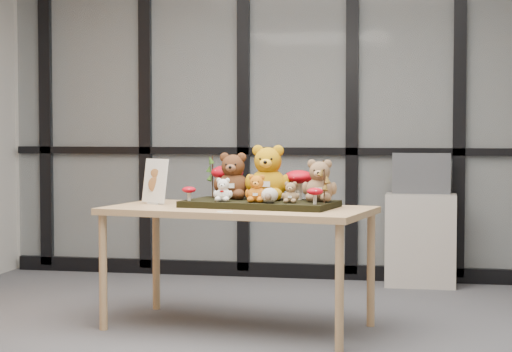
% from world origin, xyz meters
% --- Properties ---
extents(floor, '(5.00, 5.00, 0.00)m').
position_xyz_m(floor, '(0.00, 0.00, 0.00)').
color(floor, '#58585E').
rests_on(floor, ground).
extents(room_shell, '(5.00, 5.00, 5.00)m').
position_xyz_m(room_shell, '(0.00, 0.00, 1.68)').
color(room_shell, '#B9B6AE').
rests_on(room_shell, floor).
extents(glass_partition, '(4.90, 0.06, 2.78)m').
position_xyz_m(glass_partition, '(-0.00, 2.47, 1.42)').
color(glass_partition, '#2D383F').
rests_on(glass_partition, floor).
extents(display_table, '(1.72, 1.07, 0.75)m').
position_xyz_m(display_table, '(-0.07, 0.50, 0.69)').
color(display_table, tan).
rests_on(display_table, floor).
extents(diorama_tray, '(0.99, 0.62, 0.04)m').
position_xyz_m(diorama_tray, '(0.06, 0.54, 0.77)').
color(diorama_tray, black).
rests_on(diorama_tray, display_table).
extents(bear_pooh_yellow, '(0.33, 0.31, 0.38)m').
position_xyz_m(bear_pooh_yellow, '(0.09, 0.62, 0.98)').
color(bear_pooh_yellow, '#BA8009').
rests_on(bear_pooh_yellow, diorama_tray).
extents(bear_brown_medium, '(0.28, 0.26, 0.32)m').
position_xyz_m(bear_brown_medium, '(-0.13, 0.64, 0.95)').
color(bear_brown_medium, '#4D2915').
rests_on(bear_brown_medium, diorama_tray).
extents(bear_tan_back, '(0.25, 0.23, 0.28)m').
position_xyz_m(bear_tan_back, '(0.43, 0.55, 0.93)').
color(bear_tan_back, brown).
rests_on(bear_tan_back, diorama_tray).
extents(bear_small_yellow, '(0.16, 0.15, 0.18)m').
position_xyz_m(bear_small_yellow, '(0.06, 0.42, 0.88)').
color(bear_small_yellow, '#CD6813').
rests_on(bear_small_yellow, diorama_tray).
extents(bear_white_bow, '(0.14, 0.13, 0.16)m').
position_xyz_m(bear_white_bow, '(-0.15, 0.44, 0.87)').
color(bear_white_bow, white).
rests_on(bear_white_bow, diorama_tray).
extents(bear_beige_small, '(0.12, 0.12, 0.14)m').
position_xyz_m(bear_beige_small, '(0.27, 0.41, 0.86)').
color(bear_beige_small, olive).
rests_on(bear_beige_small, diorama_tray).
extents(plush_cream_hedgehog, '(0.09, 0.08, 0.10)m').
position_xyz_m(plush_cream_hedgehog, '(0.15, 0.38, 0.84)').
color(plush_cream_hedgehog, beige).
rests_on(plush_cream_hedgehog, diorama_tray).
extents(mushroom_back_left, '(0.21, 0.21, 0.23)m').
position_xyz_m(mushroom_back_left, '(-0.20, 0.75, 0.91)').
color(mushroom_back_left, '#A80513').
rests_on(mushroom_back_left, diorama_tray).
extents(mushroom_back_right, '(0.18, 0.18, 0.20)m').
position_xyz_m(mushroom_back_right, '(0.28, 0.66, 0.89)').
color(mushroom_back_right, '#A80513').
rests_on(mushroom_back_right, diorama_tray).
extents(mushroom_front_left, '(0.09, 0.09, 0.10)m').
position_xyz_m(mushroom_front_left, '(-0.37, 0.46, 0.84)').
color(mushroom_front_left, '#A80513').
rests_on(mushroom_front_left, diorama_tray).
extents(mushroom_front_right, '(0.10, 0.10, 0.11)m').
position_xyz_m(mushroom_front_right, '(0.43, 0.35, 0.85)').
color(mushroom_front_right, '#A80513').
rests_on(mushroom_front_right, diorama_tray).
extents(sprig_green_far_left, '(0.05, 0.05, 0.27)m').
position_xyz_m(sprig_green_far_left, '(-0.29, 0.72, 0.93)').
color(sprig_green_far_left, '#10340B').
rests_on(sprig_green_far_left, diorama_tray).
extents(sprig_green_mid_left, '(0.05, 0.05, 0.21)m').
position_xyz_m(sprig_green_mid_left, '(-0.16, 0.75, 0.89)').
color(sprig_green_mid_left, '#10340B').
rests_on(sprig_green_mid_left, diorama_tray).
extents(sprig_dry_far_right, '(0.05, 0.05, 0.25)m').
position_xyz_m(sprig_dry_far_right, '(0.45, 0.57, 0.92)').
color(sprig_dry_far_right, brown).
rests_on(sprig_dry_far_right, diorama_tray).
extents(sprig_dry_mid_right, '(0.05, 0.05, 0.20)m').
position_xyz_m(sprig_dry_mid_right, '(0.47, 0.44, 0.89)').
color(sprig_dry_mid_right, brown).
rests_on(sprig_dry_mid_right, diorama_tray).
extents(sprig_green_centre, '(0.05, 0.05, 0.18)m').
position_xyz_m(sprig_green_centre, '(0.03, 0.73, 0.88)').
color(sprig_green_centre, '#10340B').
rests_on(sprig_green_centre, diorama_tray).
extents(sign_holder, '(0.20, 0.15, 0.29)m').
position_xyz_m(sign_holder, '(-0.64, 0.62, 0.89)').
color(sign_holder, silver).
rests_on(sign_holder, display_table).
extents(label_card, '(0.09, 0.03, 0.00)m').
position_xyz_m(label_card, '(-0.08, 0.18, 0.75)').
color(label_card, white).
rests_on(label_card, display_table).
extents(cabinet, '(0.54, 0.32, 0.72)m').
position_xyz_m(cabinet, '(1.01, 2.27, 0.36)').
color(cabinet, '#A8A096').
rests_on(cabinet, floor).
extents(monitor, '(0.45, 0.05, 0.32)m').
position_xyz_m(monitor, '(1.01, 2.29, 0.88)').
color(monitor, '#4B4E53').
rests_on(monitor, cabinet).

